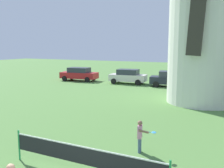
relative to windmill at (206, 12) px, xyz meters
name	(u,v)px	position (x,y,z in m)	size (l,w,h in m)	color
windmill	(206,12)	(0.00, 0.00, 0.00)	(10.86, 5.75, 14.30)	silver
tennis_net	(83,156)	(-1.83, -12.90, -5.70)	(5.46, 0.06, 1.10)	#238E4C
player_far	(140,134)	(-0.89, -10.36, -5.68)	(0.77, 0.42, 1.26)	slate
parked_car_red	(79,74)	(-14.55, 5.91, -5.58)	(4.48, 2.25, 1.56)	red
parked_car_cream	(128,76)	(-8.50, 6.35, -5.58)	(4.11, 2.22, 1.56)	silver
parked_car_black	(171,79)	(-3.77, 6.30, -5.58)	(4.38, 2.42, 1.56)	#1E232D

